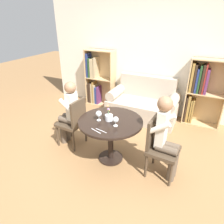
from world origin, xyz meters
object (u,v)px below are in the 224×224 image
at_px(couch, 143,105).
at_px(wine_glass_right, 116,120).
at_px(person_left, 69,113).
at_px(wine_glass_left, 99,114).
at_px(flower_vase, 109,117).
at_px(bookshelf_left, 97,80).
at_px(chair_left, 74,121).
at_px(bookshelf_right, 201,91).
at_px(person_right, 166,137).
at_px(chair_right, 159,145).

xyz_separation_m(couch, wine_glass_right, (0.14, -1.77, 0.51)).
xyz_separation_m(person_left, wine_glass_right, (0.99, -0.20, 0.19)).
bearing_deg(wine_glass_left, flower_vase, 25.63).
relative_size(bookshelf_left, flower_vase, 5.81).
height_order(bookshelf_left, chair_left, bookshelf_left).
bearing_deg(wine_glass_right, bookshelf_left, 125.85).
xyz_separation_m(bookshelf_right, wine_glass_right, (-1.00, -2.04, 0.09)).
height_order(bookshelf_right, person_left, bookshelf_right).
xyz_separation_m(person_left, wine_glass_left, (0.69, -0.16, 0.20)).
relative_size(couch, bookshelf_left, 1.08).
xyz_separation_m(person_left, person_right, (1.70, -0.08, 0.03)).
xyz_separation_m(bookshelf_right, wine_glass_left, (-1.30, -2.00, 0.10)).
height_order(bookshelf_left, wine_glass_right, bookshelf_left).
height_order(person_right, wine_glass_right, person_right).
bearing_deg(couch, wine_glass_left, -95.37).
distance_m(couch, chair_left, 1.76).
relative_size(bookshelf_right, flower_vase, 5.81).
bearing_deg(wine_glass_right, couch, 94.41).
xyz_separation_m(chair_right, flower_vase, (-0.78, -0.03, 0.29)).
height_order(bookshelf_right, flower_vase, bookshelf_right).
xyz_separation_m(bookshelf_right, chair_right, (-0.37, -1.90, -0.24)).
distance_m(bookshelf_left, wine_glass_left, 2.32).
height_order(person_right, wine_glass_left, person_right).
bearing_deg(wine_glass_left, couch, 84.63).
height_order(chair_right, person_right, person_right).
height_order(bookshelf_right, wine_glass_left, bookshelf_right).
bearing_deg(person_left, couch, 154.18).
distance_m(person_right, wine_glass_left, 1.03).
height_order(couch, person_right, person_right).
relative_size(chair_left, wine_glass_right, 6.24).
xyz_separation_m(couch, chair_right, (0.76, -1.64, 0.18)).
height_order(bookshelf_left, bookshelf_right, same).
relative_size(chair_left, wine_glass_left, 5.81).
xyz_separation_m(bookshelf_left, person_left, (0.48, -1.83, -0.01)).
bearing_deg(bookshelf_left, chair_left, -72.66).
xyz_separation_m(bookshelf_left, bookshelf_right, (2.47, -0.00, 0.09)).
height_order(chair_left, flower_vase, flower_vase).
relative_size(chair_left, person_right, 0.72).
bearing_deg(chair_left, couch, 156.95).
distance_m(bookshelf_right, person_right, 1.93).
distance_m(chair_right, flower_vase, 0.84).
distance_m(person_left, wine_glass_left, 0.73).
relative_size(bookshelf_right, chair_left, 1.56).
height_order(person_left, person_right, person_right).
relative_size(couch, wine_glass_right, 10.52).
bearing_deg(bookshelf_right, person_right, -98.53).
bearing_deg(chair_right, couch, 28.56).
relative_size(person_right, flower_vase, 5.15).
relative_size(bookshelf_right, person_right, 1.13).
distance_m(couch, wine_glass_left, 1.81).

